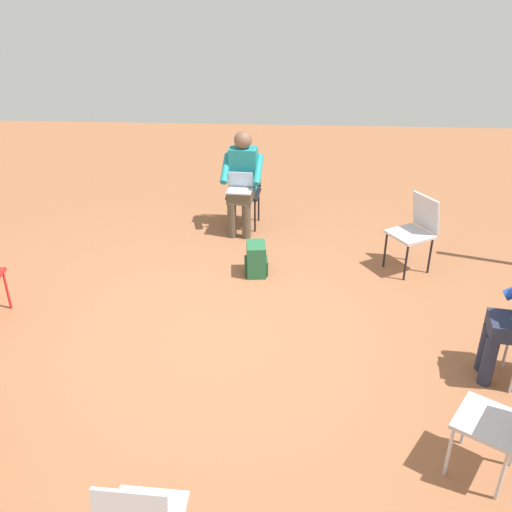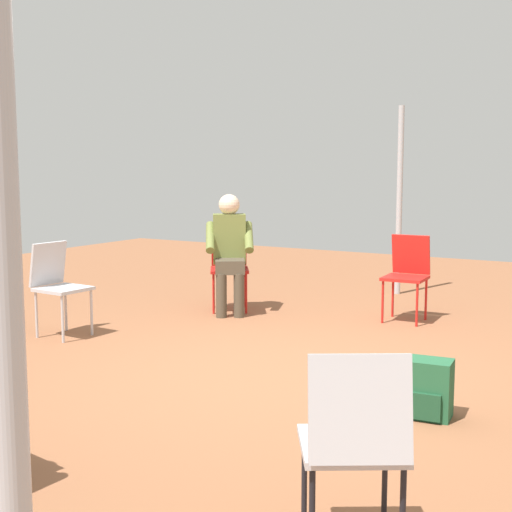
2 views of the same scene
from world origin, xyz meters
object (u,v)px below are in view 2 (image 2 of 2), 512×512
object	(u,v)px
chair_southeast	(229,263)
chair_northwest	(355,438)
chair_east	(58,282)
chair_south	(407,271)
person_in_olive	(229,247)
backpack_near_laptop_user	(428,392)

from	to	relation	value
chair_southeast	chair_northwest	xyz separation A→B (m)	(-3.07, 3.92, 0.00)
chair_east	chair_south	world-z (taller)	same
chair_south	person_in_olive	bearing A→B (deg)	15.07
chair_east	chair_southeast	xyz separation A→B (m)	(-0.69, -1.81, 0.00)
chair_south	chair_northwest	xyz separation A→B (m)	(-1.25, 4.35, 0.00)
chair_south	chair_southeast	distance (m)	1.88
chair_south	backpack_near_laptop_user	size ratio (longest dim) A/B	2.36
chair_east	chair_south	bearing A→B (deg)	134.43
chair_southeast	person_in_olive	bearing A→B (deg)	90.00
chair_southeast	person_in_olive	size ratio (longest dim) A/B	0.69
chair_east	chair_southeast	distance (m)	1.93
chair_east	backpack_near_laptop_user	xyz separation A→B (m)	(-3.53, 0.40, -0.34)
chair_northwest	backpack_near_laptop_user	world-z (taller)	chair_northwest
chair_east	person_in_olive	world-z (taller)	person_in_olive
chair_east	chair_south	distance (m)	3.36
chair_east	person_in_olive	bearing A→B (deg)	157.84
chair_east	chair_northwest	size ratio (longest dim) A/B	1.00
chair_south	chair_southeast	xyz separation A→B (m)	(1.83, 0.42, 0.00)
chair_southeast	chair_east	bearing A→B (deg)	35.58
chair_south	person_in_olive	distance (m)	1.84
chair_southeast	chair_south	bearing A→B (deg)	159.42
chair_east	chair_southeast	bearing A→B (deg)	162.06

